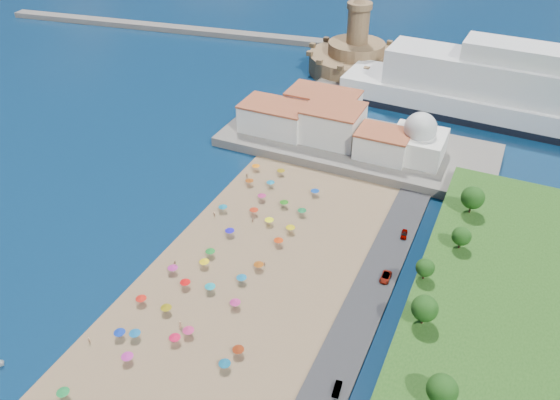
% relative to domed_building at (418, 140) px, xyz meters
% --- Properties ---
extents(ground, '(700.00, 700.00, 0.00)m').
position_rel_domed_building_xyz_m(ground, '(-30.00, -71.00, -8.97)').
color(ground, '#071938').
rests_on(ground, ground).
extents(terrace, '(90.00, 36.00, 3.00)m').
position_rel_domed_building_xyz_m(terrace, '(-20.00, 2.00, -7.47)').
color(terrace, '#59544C').
rests_on(terrace, ground).
extents(jetty, '(18.00, 70.00, 2.40)m').
position_rel_domed_building_xyz_m(jetty, '(-42.00, 37.00, -7.77)').
color(jetty, '#59544C').
rests_on(jetty, ground).
extents(breakwater, '(199.03, 34.77, 2.60)m').
position_rel_domed_building_xyz_m(breakwater, '(-140.00, 82.00, -7.67)').
color(breakwater, '#59544C').
rests_on(breakwater, ground).
extents(waterfront_buildings, '(57.00, 29.00, 11.00)m').
position_rel_domed_building_xyz_m(waterfront_buildings, '(-33.05, 2.64, -1.10)').
color(waterfront_buildings, silver).
rests_on(waterfront_buildings, terrace).
extents(domed_building, '(16.00, 16.00, 15.00)m').
position_rel_domed_building_xyz_m(domed_building, '(0.00, 0.00, 0.00)').
color(domed_building, silver).
rests_on(domed_building, terrace).
extents(fortress, '(40.00, 40.00, 32.40)m').
position_rel_domed_building_xyz_m(fortress, '(-42.00, 67.00, -2.29)').
color(fortress, '#95764A').
rests_on(fortress, ground).
extents(beach_parasols, '(33.27, 116.64, 2.20)m').
position_rel_domed_building_xyz_m(beach_parasols, '(-31.17, -81.97, -6.83)').
color(beach_parasols, gray).
rests_on(beach_parasols, beach).
extents(beachgoers, '(28.61, 94.60, 1.87)m').
position_rel_domed_building_xyz_m(beachgoers, '(-35.05, -69.79, -7.84)').
color(beachgoers, tan).
rests_on(beachgoers, beach).
extents(parked_cars, '(2.12, 80.53, 1.31)m').
position_rel_domed_building_xyz_m(parked_cars, '(6.00, -70.33, -7.64)').
color(parked_cars, gray).
rests_on(parked_cars, promenade).
extents(hillside_trees, '(15.77, 108.12, 7.68)m').
position_rel_domed_building_xyz_m(hillside_trees, '(18.81, -79.22, 1.15)').
color(hillside_trees, '#382314').
rests_on(hillside_trees, hillside).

